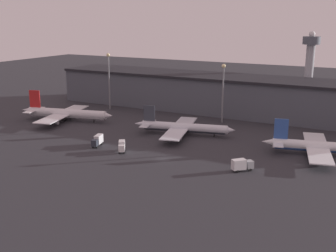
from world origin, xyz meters
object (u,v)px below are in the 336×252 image
control_tower (310,62)px  airplane_0 (66,113)px  airplane_1 (183,127)px  service_vehicle_1 (98,140)px  airplane_2 (321,147)px  service_vehicle_2 (242,165)px  service_vehicle_0 (122,146)px

control_tower → airplane_0: bearing=-134.8°
airplane_0 → airplane_1: size_ratio=1.09×
service_vehicle_1 → airplane_2: bearing=94.8°
airplane_1 → service_vehicle_2: (33.89, -28.47, -0.89)m
service_vehicle_1 → service_vehicle_2: bearing=74.3°
service_vehicle_2 → service_vehicle_1: bearing=133.3°
airplane_2 → service_vehicle_2: (-18.76, -27.29, -0.94)m
airplane_0 → service_vehicle_2: bearing=-28.9°
service_vehicle_0 → airplane_2: bearing=83.2°
airplane_2 → service_vehicle_0: size_ratio=6.83×
airplane_0 → service_vehicle_1: 43.89m
airplane_2 → service_vehicle_0: airplane_2 is taller
airplane_0 → service_vehicle_0: (48.10, -26.02, -1.30)m
service_vehicle_0 → service_vehicle_1: bearing=-129.2°
airplane_0 → airplane_1: (57.30, 3.58, -0.35)m
airplane_2 → airplane_1: bearing=165.1°
service_vehicle_1 → service_vehicle_2: 54.77m
service_vehicle_0 → control_tower: control_tower is taller
service_vehicle_2 → control_tower: bearing=44.6°
airplane_1 → airplane_2: bearing=-14.9°
airplane_0 → control_tower: 128.57m
service_vehicle_0 → airplane_1: bearing=131.3°
airplane_1 → airplane_2: size_ratio=1.03×
control_tower → airplane_2: bearing=-76.9°
airplane_0 → airplane_2: size_ratio=1.13×
airplane_2 → service_vehicle_1: 78.28m
airplane_0 → airplane_1: bearing=-10.0°
airplane_1 → control_tower: size_ratio=1.06×
airplane_2 → control_tower: size_ratio=1.02×
airplane_0 → control_tower: bearing=31.6°
airplane_1 → airplane_0: bearing=170.0°
service_vehicle_0 → service_vehicle_2: service_vehicle_2 is taller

